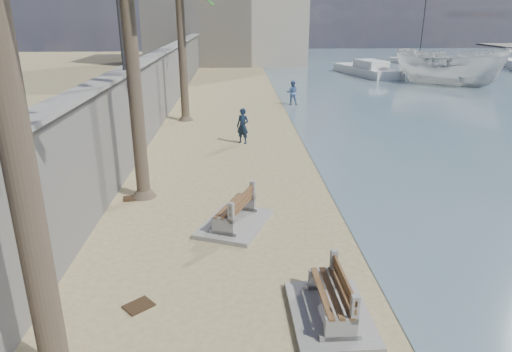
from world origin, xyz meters
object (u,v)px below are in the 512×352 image
bench_near (331,299)px  bench_far (235,212)px  sailboat_west (419,59)px  person_b (292,91)px  person_a (243,123)px  yacht_far (365,71)px  boat_cruiser (449,65)px

bench_near → bench_far: bearing=113.8°
bench_near → sailboat_west: size_ratio=0.22×
person_b → person_a: bearing=76.7°
person_a → person_b: (3.36, 9.27, -0.04)m
person_b → sailboat_west: bearing=-118.1°
yacht_far → person_b: bearing=135.0°
boat_cruiser → bench_far: bearing=-171.0°
bench_far → sailboat_west: size_ratio=0.26×
boat_cruiser → sailboat_west: sailboat_west is taller
bench_far → boat_cruiser: size_ratio=0.66×
person_a → person_b: 9.86m
sailboat_west → bench_near: bearing=-113.0°
bench_near → boat_cruiser: (15.81, 30.28, 1.22)m
person_b → boat_cruiser: boat_cruiser is taller
person_b → boat_cruiser: (13.91, 8.28, 0.75)m
bench_near → sailboat_west: sailboat_west is taller
bench_near → sailboat_west: 53.88m
bench_far → person_a: person_a is taller
bench_near → bench_far: bench_far is taller
bench_far → yacht_far: size_ratio=0.31×
bench_near → boat_cruiser: boat_cruiser is taller
person_b → yacht_far: size_ratio=0.20×
bench_far → yacht_far: 35.09m
person_a → yacht_far: size_ratio=0.21×
bench_near → yacht_far: (10.73, 36.91, -0.05)m
bench_far → boat_cruiser: 31.56m
person_a → sailboat_west: 43.19m
sailboat_west → person_b: bearing=-124.7°
person_b → bench_near: bearing=91.7°
bench_near → person_b: bearing=85.1°
person_b → boat_cruiser: bearing=-142.6°
bench_far → person_a: (0.38, 8.59, 0.50)m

